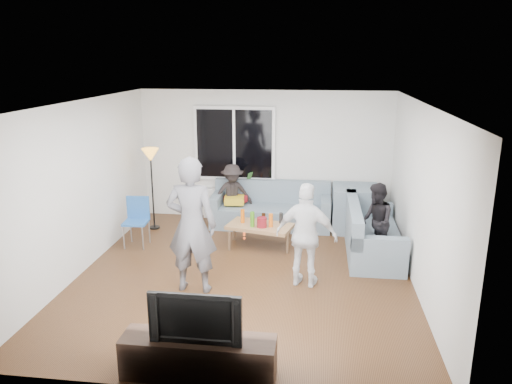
# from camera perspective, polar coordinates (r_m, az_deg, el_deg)

# --- Properties ---
(floor) EXTENTS (5.00, 5.50, 0.04)m
(floor) POSITION_cam_1_polar(r_m,az_deg,el_deg) (7.62, -1.34, -9.69)
(floor) COLOR #56351C
(floor) RESTS_ON ground
(ceiling) EXTENTS (5.00, 5.50, 0.04)m
(ceiling) POSITION_cam_1_polar(r_m,az_deg,el_deg) (6.93, -1.48, 10.49)
(ceiling) COLOR white
(ceiling) RESTS_ON ground
(wall_back) EXTENTS (5.00, 0.04, 2.60)m
(wall_back) POSITION_cam_1_polar(r_m,az_deg,el_deg) (9.84, 1.04, 4.22)
(wall_back) COLOR silver
(wall_back) RESTS_ON ground
(wall_front) EXTENTS (5.00, 0.04, 2.60)m
(wall_front) POSITION_cam_1_polar(r_m,az_deg,el_deg) (4.60, -6.70, -9.32)
(wall_front) COLOR silver
(wall_front) RESTS_ON ground
(wall_left) EXTENTS (0.04, 5.50, 2.60)m
(wall_left) POSITION_cam_1_polar(r_m,az_deg,el_deg) (7.94, -19.70, 0.54)
(wall_left) COLOR silver
(wall_left) RESTS_ON ground
(wall_right) EXTENTS (0.04, 5.50, 2.60)m
(wall_right) POSITION_cam_1_polar(r_m,az_deg,el_deg) (7.23, 18.74, -0.77)
(wall_right) COLOR silver
(wall_right) RESTS_ON ground
(window_frame) EXTENTS (1.62, 0.06, 1.47)m
(window_frame) POSITION_cam_1_polar(r_m,az_deg,el_deg) (9.79, -2.51, 5.65)
(window_frame) COLOR white
(window_frame) RESTS_ON wall_back
(window_glass) EXTENTS (1.50, 0.02, 1.35)m
(window_glass) POSITION_cam_1_polar(r_m,az_deg,el_deg) (9.76, -2.55, 5.61)
(window_glass) COLOR black
(window_glass) RESTS_ON window_frame
(window_mullion) EXTENTS (0.05, 0.03, 1.35)m
(window_mullion) POSITION_cam_1_polar(r_m,az_deg,el_deg) (9.75, -2.56, 5.60)
(window_mullion) COLOR white
(window_mullion) RESTS_ON window_frame
(radiator) EXTENTS (1.30, 0.12, 0.62)m
(radiator) POSITION_cam_1_polar(r_m,az_deg,el_deg) (10.04, -2.47, -1.38)
(radiator) COLOR silver
(radiator) RESTS_ON floor
(potted_plant) EXTENTS (0.26, 0.23, 0.39)m
(potted_plant) POSITION_cam_1_polar(r_m,az_deg,el_deg) (9.84, -0.88, 1.32)
(potted_plant) COLOR #306227
(potted_plant) RESTS_ON radiator
(vase) EXTENTS (0.16, 0.16, 0.16)m
(vase) POSITION_cam_1_polar(r_m,az_deg,el_deg) (9.93, -3.12, 0.75)
(vase) COLOR silver
(vase) RESTS_ON radiator
(sofa_back_section) EXTENTS (2.30, 0.85, 0.85)m
(sofa_back_section) POSITION_cam_1_polar(r_m,az_deg,el_deg) (9.55, 1.73, -1.55)
(sofa_back_section) COLOR slate
(sofa_back_section) RESTS_ON floor
(sofa_right_section) EXTENTS (2.00, 0.85, 0.85)m
(sofa_right_section) POSITION_cam_1_polar(r_m,az_deg,el_deg) (8.47, 13.49, -4.24)
(sofa_right_section) COLOR slate
(sofa_right_section) RESTS_ON floor
(sofa_corner) EXTENTS (0.85, 0.85, 0.85)m
(sofa_corner) POSITION_cam_1_polar(r_m,az_deg,el_deg) (9.54, 11.43, -1.88)
(sofa_corner) COLOR slate
(sofa_corner) RESTS_ON floor
(cushion_yellow) EXTENTS (0.41, 0.36, 0.14)m
(cushion_yellow) POSITION_cam_1_polar(r_m,az_deg,el_deg) (9.60, -2.53, -0.94)
(cushion_yellow) COLOR gold
(cushion_yellow) RESTS_ON sofa_back_section
(cushion_red) EXTENTS (0.46, 0.44, 0.13)m
(cushion_red) POSITION_cam_1_polar(r_m,az_deg,el_deg) (9.67, -2.38, -0.81)
(cushion_red) COLOR maroon
(cushion_red) RESTS_ON sofa_back_section
(coffee_table) EXTENTS (1.21, 0.83, 0.40)m
(coffee_table) POSITION_cam_1_polar(r_m,az_deg,el_deg) (8.60, 0.45, -5.09)
(coffee_table) COLOR #A98051
(coffee_table) RESTS_ON floor
(pitcher) EXTENTS (0.17, 0.17, 0.17)m
(pitcher) POSITION_cam_1_polar(r_m,az_deg,el_deg) (8.39, 0.68, -3.55)
(pitcher) COLOR maroon
(pitcher) RESTS_ON coffee_table
(side_chair) EXTENTS (0.43, 0.43, 0.86)m
(side_chair) POSITION_cam_1_polar(r_m,az_deg,el_deg) (8.79, -13.78, -3.49)
(side_chair) COLOR #275EAA
(side_chair) RESTS_ON floor
(floor_lamp) EXTENTS (0.32, 0.32, 1.56)m
(floor_lamp) POSITION_cam_1_polar(r_m,az_deg,el_deg) (9.52, -11.96, 0.29)
(floor_lamp) COLOR #FCA52F
(floor_lamp) RESTS_ON floor
(player_left) EXTENTS (0.72, 0.48, 1.94)m
(player_left) POSITION_cam_1_polar(r_m,az_deg,el_deg) (6.85, -7.49, -3.86)
(player_left) COLOR #4F4E53
(player_left) RESTS_ON floor
(player_right) EXTENTS (0.96, 0.56, 1.53)m
(player_right) POSITION_cam_1_polar(r_m,az_deg,el_deg) (7.04, 5.89, -5.05)
(player_right) COLOR silver
(player_right) RESTS_ON floor
(spectator_right) EXTENTS (0.56, 0.68, 1.28)m
(spectator_right) POSITION_cam_1_polar(r_m,az_deg,el_deg) (8.16, 13.76, -3.42)
(spectator_right) COLOR black
(spectator_right) RESTS_ON floor
(spectator_back) EXTENTS (0.89, 0.69, 1.21)m
(spectator_back) POSITION_cam_1_polar(r_m,az_deg,el_deg) (9.63, -2.76, -0.30)
(spectator_back) COLOR black
(spectator_back) RESTS_ON floor
(tv_console) EXTENTS (1.60, 0.40, 0.44)m
(tv_console) POSITION_cam_1_polar(r_m,az_deg,el_deg) (5.39, -6.68, -18.53)
(tv_console) COLOR #2F2017
(tv_console) RESTS_ON floor
(television) EXTENTS (0.95, 0.12, 0.55)m
(television) POSITION_cam_1_polar(r_m,az_deg,el_deg) (5.13, -6.85, -13.96)
(television) COLOR black
(television) RESTS_ON tv_console
(bottle_d) EXTENTS (0.07, 0.07, 0.23)m
(bottle_d) POSITION_cam_1_polar(r_m,az_deg,el_deg) (8.40, 1.73, -3.32)
(bottle_d) COLOR orange
(bottle_d) RESTS_ON coffee_table
(bottle_b) EXTENTS (0.08, 0.08, 0.26)m
(bottle_b) POSITION_cam_1_polar(r_m,az_deg,el_deg) (8.39, -0.43, -3.20)
(bottle_b) COLOR #3F8818
(bottle_b) RESTS_ON coffee_table
(bottle_c) EXTENTS (0.07, 0.07, 0.18)m
(bottle_c) POSITION_cam_1_polar(r_m,az_deg,el_deg) (8.60, 0.89, -3.06)
(bottle_c) COLOR black
(bottle_c) RESTS_ON coffee_table
(bottle_e) EXTENTS (0.07, 0.07, 0.19)m
(bottle_e) POSITION_cam_1_polar(r_m,az_deg,el_deg) (8.60, 2.93, -3.03)
(bottle_e) COLOR black
(bottle_e) RESTS_ON coffee_table
(bottle_a) EXTENTS (0.07, 0.07, 0.24)m
(bottle_a) POSITION_cam_1_polar(r_m,az_deg,el_deg) (8.60, -1.57, -2.81)
(bottle_a) COLOR orange
(bottle_a) RESTS_ON coffee_table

